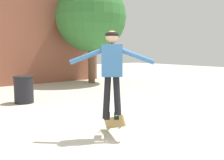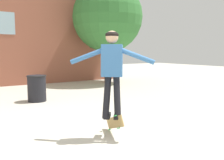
% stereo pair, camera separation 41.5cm
% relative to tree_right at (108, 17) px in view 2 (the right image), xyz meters
% --- Properties ---
extents(ground_plane, '(40.00, 40.00, 0.00)m').
position_rel_tree_right_xyz_m(ground_plane, '(-4.35, -6.97, -2.98)').
color(ground_plane, beige).
extents(tree_right, '(3.15, 3.15, 4.56)m').
position_rel_tree_right_xyz_m(tree_right, '(0.00, 0.00, 0.00)').
color(tree_right, brown).
rests_on(tree_right, ground_plane).
extents(trash_bin, '(0.57, 0.57, 0.77)m').
position_rel_tree_right_xyz_m(trash_bin, '(-3.99, -2.49, -2.57)').
color(trash_bin, black).
rests_on(trash_bin, ground_plane).
extents(skater, '(1.15, 0.95, 1.47)m').
position_rel_tree_right_xyz_m(skater, '(-3.82, -6.26, -1.76)').
color(skater, teal).
extents(skateboard_flipping, '(0.25, 0.80, 0.45)m').
position_rel_tree_right_xyz_m(skateboard_flipping, '(-3.73, -6.21, -2.74)').
color(skateboard_flipping, '#AD894C').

